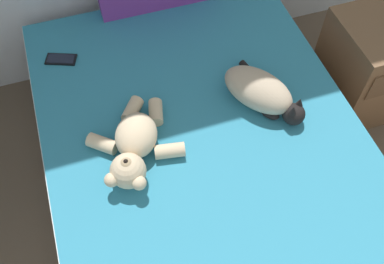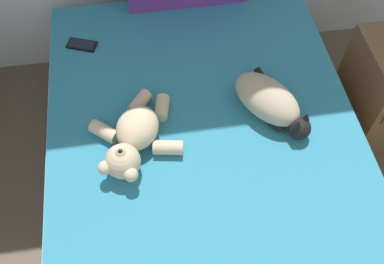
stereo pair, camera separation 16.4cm
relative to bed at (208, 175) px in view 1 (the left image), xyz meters
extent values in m
cube|color=brown|center=(0.00, 0.00, -0.12)|extent=(1.43, 2.08, 0.26)
cube|color=white|center=(0.00, 0.00, 0.12)|extent=(1.38, 2.02, 0.22)
cube|color=teal|center=(0.00, 0.07, 0.24)|extent=(1.37, 1.87, 0.02)
ellipsoid|color=tan|center=(0.29, 0.17, 0.33)|extent=(0.35, 0.39, 0.15)
sphere|color=black|center=(0.39, 0.01, 0.30)|extent=(0.10, 0.10, 0.10)
cone|color=black|center=(0.42, 0.03, 0.36)|extent=(0.04, 0.04, 0.04)
cone|color=black|center=(0.37, 0.00, 0.36)|extent=(0.04, 0.04, 0.04)
cylinder|color=black|center=(0.32, 0.32, 0.27)|extent=(0.07, 0.16, 0.03)
ellipsoid|color=black|center=(0.31, 0.07, 0.27)|extent=(0.10, 0.11, 0.04)
ellipsoid|color=beige|center=(-0.29, 0.10, 0.33)|extent=(0.25, 0.27, 0.15)
sphere|color=beige|center=(-0.36, -0.05, 0.33)|extent=(0.15, 0.15, 0.15)
sphere|color=tan|center=(-0.36, -0.05, 0.37)|extent=(0.06, 0.06, 0.06)
sphere|color=black|center=(-0.36, -0.05, 0.40)|extent=(0.02, 0.02, 0.02)
sphere|color=beige|center=(-0.33, -0.12, 0.33)|extent=(0.06, 0.06, 0.06)
sphere|color=beige|center=(-0.43, -0.07, 0.33)|extent=(0.06, 0.06, 0.06)
cylinder|color=beige|center=(-0.17, 0.01, 0.28)|extent=(0.13, 0.08, 0.06)
cylinder|color=beige|center=(-0.17, 0.23, 0.28)|extent=(0.09, 0.13, 0.06)
cylinder|color=beige|center=(-0.43, 0.14, 0.28)|extent=(0.14, 0.13, 0.06)
cylinder|color=beige|center=(-0.27, 0.27, 0.28)|extent=(0.12, 0.13, 0.06)
cube|color=black|center=(-0.53, 0.70, 0.26)|extent=(0.16, 0.12, 0.01)
cube|color=black|center=(-0.53, 0.70, 0.26)|extent=(0.14, 0.10, 0.00)
cube|color=brown|center=(1.08, 0.33, 0.05)|extent=(0.47, 0.44, 0.59)
camera|label=1|loc=(-0.38, -0.92, 1.84)|focal=40.85mm
camera|label=2|loc=(-0.22, -0.95, 1.84)|focal=40.85mm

